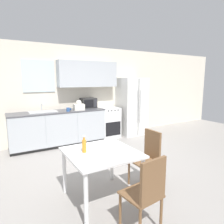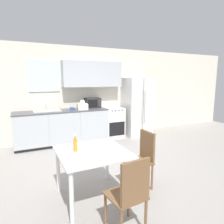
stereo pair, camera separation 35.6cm
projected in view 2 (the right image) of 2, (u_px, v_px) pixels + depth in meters
The scene contains 13 objects.
ground_plane at pixel (108, 171), 3.89m from camera, with size 12.00×12.00×0.00m, color gray.
wall_back at pixel (77, 90), 5.80m from camera, with size 12.00×0.38×2.70m.
kitchen_counter at pixel (63, 127), 5.45m from camera, with size 2.48×0.66×0.94m.
oven_range at pixel (113, 122), 6.12m from camera, with size 0.58×0.62×0.92m.
refrigerator at pixel (137, 107), 6.34m from camera, with size 0.82×0.76×1.81m.
kitchen_sink at pixel (47, 111), 5.22m from camera, with size 0.69×0.39×0.20m.
microwave at pixel (93, 103), 5.87m from camera, with size 0.43×0.31×0.29m.
coffee_mug at pixel (72, 109), 5.30m from camera, with size 0.12×0.09×0.10m.
grocery_bag_0 at pixel (82, 106), 5.49m from camera, with size 0.30×0.27×0.27m.
dining_table at pixel (92, 158), 2.91m from camera, with size 0.97×0.98×0.74m.
dining_chair_near at pixel (131, 192), 2.21m from camera, with size 0.44×0.44×0.93m.
dining_chair_side at pixel (143, 155), 3.27m from camera, with size 0.41×0.41×0.93m.
drink_bottle at pixel (75, 145), 2.87m from camera, with size 0.06×0.06×0.24m.
Camera 2 is at (-1.50, -3.34, 1.77)m, focal length 32.00 mm.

